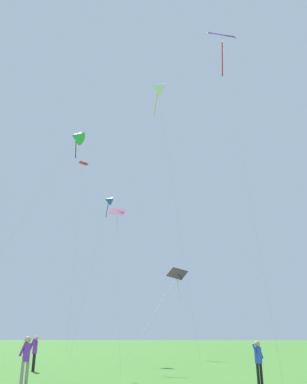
{
  "coord_description": "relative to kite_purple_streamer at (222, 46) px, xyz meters",
  "views": [
    {
      "loc": [
        2.22,
        -5.6,
        1.67
      ],
      "look_at": [
        -2.16,
        25.33,
        13.0
      ],
      "focal_mm": 37.35,
      "sensor_mm": 36.0,
      "label": 1
    }
  ],
  "objects": [
    {
      "name": "kite_green_small",
      "position": [
        -11.47,
        -0.28,
        -7.44
      ],
      "size": [
        4.1,
        8.73,
        16.73
      ],
      "color": "green",
      "rests_on": "ground_plane"
    },
    {
      "name": "kite_black_large",
      "position": [
        -4.7,
        8.58,
        -17.03
      ],
      "size": [
        4.07,
        7.76,
        7.51
      ],
      "color": "black",
      "rests_on": "ground_plane"
    },
    {
      "name": "kite_red_high",
      "position": [
        -17.82,
        20.2,
        -1.96
      ],
      "size": [
        2.63,
        7.73,
        24.01
      ],
      "color": "red",
      "rests_on": "ground_plane"
    },
    {
      "name": "person_far_back",
      "position": [
        -0.22,
        -10.41,
        -22.55
      ],
      "size": [
        0.43,
        0.36,
        1.52
      ],
      "color": "black",
      "rests_on": "ground_plane"
    },
    {
      "name": "kite_purple_streamer",
      "position": [
        0.0,
        0.0,
        0.0
      ],
      "size": [
        2.35,
        9.29,
        25.51
      ],
      "color": "purple",
      "rests_on": "ground_plane"
    },
    {
      "name": "person_child_small",
      "position": [
        -10.91,
        -5.48,
        -22.44
      ],
      "size": [
        0.23,
        0.55,
        1.7
      ],
      "color": "black",
      "rests_on": "ground_plane"
    },
    {
      "name": "person_with_spool",
      "position": [
        -8.46,
        -11.82,
        -22.45
      ],
      "size": [
        0.47,
        0.4,
        1.68
      ],
      "color": "gray",
      "rests_on": "ground_plane"
    },
    {
      "name": "kite_pink_low",
      "position": [
        -7.75,
        -1.52,
        -14.43
      ],
      "size": [
        2.66,
        7.81,
        10.01
      ],
      "color": "pink",
      "rests_on": "ground_plane"
    },
    {
      "name": "kite_blue_delta",
      "position": [
        -10.45,
        6.13,
        -10.47
      ],
      "size": [
        1.42,
        5.61,
        13.52
      ],
      "color": "blue",
      "rests_on": "ground_plane"
    },
    {
      "name": "kite_white_distant",
      "position": [
        -5.97,
        5.81,
        0.59
      ],
      "size": [
        4.33,
        7.35,
        24.93
      ],
      "color": "white",
      "rests_on": "ground_plane"
    }
  ]
}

